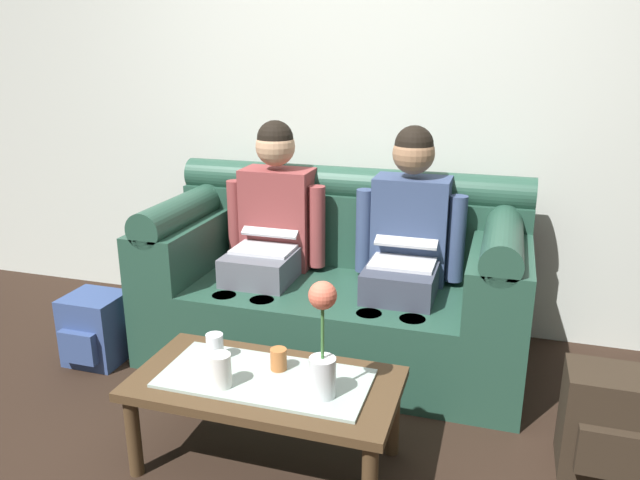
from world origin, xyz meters
The scene contains 11 objects.
back_wall_patterned centered at (0.00, 1.70, 1.45)m, with size 6.00×0.12×2.90m, color silver.
couch centered at (0.00, 1.17, 0.38)m, with size 1.93×0.88×0.96m.
person_left centered at (-0.36, 1.17, 0.66)m, with size 0.56×0.67×1.22m.
person_right centered at (0.36, 1.17, 0.66)m, with size 0.56×0.67×1.22m.
coffee_table centered at (0.00, 0.17, 0.33)m, with size 1.02×0.52×0.39m.
flower_vase centered at (0.25, 0.11, 0.59)m, with size 0.10×0.10×0.44m.
cup_near_left centered at (-0.24, 0.24, 0.44)m, with size 0.07×0.07×0.11m, color silver.
cup_near_right centered at (-0.13, 0.06, 0.45)m, with size 0.08×0.08×0.13m, color white.
cup_far_center centered at (0.03, 0.24, 0.43)m, with size 0.06×0.06×0.09m, color #B26633.
backpack_right centered at (1.26, 0.51, 0.21)m, with size 0.32×0.29×0.42m.
backpack_left centered at (-1.17, 0.68, 0.18)m, with size 0.28×0.31×0.36m.
Camera 1 is at (0.81, -1.74, 1.59)m, focal length 34.38 mm.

